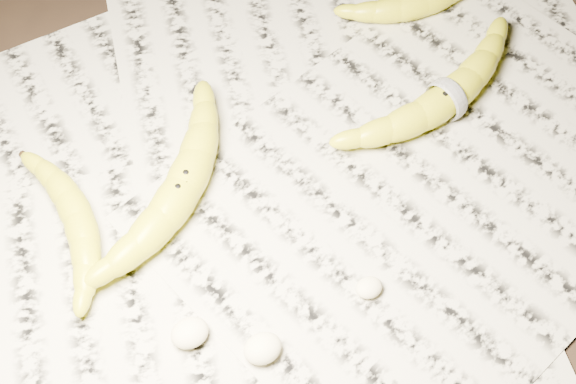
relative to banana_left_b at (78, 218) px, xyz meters
name	(u,v)px	position (x,y,z in m)	size (l,w,h in m)	color
ground	(293,213)	(0.20, -0.08, -0.02)	(3.00, 3.00, 0.00)	black
newspaper_patch	(258,191)	(0.18, -0.04, -0.02)	(0.90, 0.70, 0.01)	#B8B49E
banana_left_b	(78,218)	(0.00, 0.00, 0.00)	(0.17, 0.05, 0.03)	yellow
banana_center	(181,187)	(0.10, -0.02, 0.00)	(0.22, 0.07, 0.04)	yellow
banana_taped	(447,97)	(0.40, -0.04, 0.00)	(0.23, 0.06, 0.04)	yellow
banana_upper_a	(423,1)	(0.46, 0.10, 0.00)	(0.17, 0.05, 0.03)	yellow
measuring_tape	(447,97)	(0.40, -0.04, 0.00)	(0.05, 0.05, 0.00)	white
flesh_chunk_a	(189,331)	(0.05, -0.16, -0.01)	(0.04, 0.03, 0.02)	beige
flesh_chunk_b	(263,347)	(0.10, -0.20, -0.01)	(0.04, 0.03, 0.02)	beige
flesh_chunk_c	(369,286)	(0.22, -0.19, -0.01)	(0.03, 0.02, 0.02)	beige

